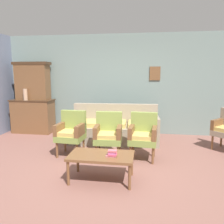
{
  "coord_description": "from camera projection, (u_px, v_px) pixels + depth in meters",
  "views": [
    {
      "loc": [
        0.7,
        -3.63,
        1.67
      ],
      "look_at": [
        -0.02,
        1.04,
        0.85
      ],
      "focal_mm": 36.4,
      "sensor_mm": 36.0,
      "label": 1
    }
  ],
  "objects": [
    {
      "name": "ground_plane",
      "position": [
        104.0,
        171.0,
        3.92
      ],
      "size": [
        7.68,
        7.68,
        0.0
      ],
      "primitive_type": "plane",
      "color": "#84564C"
    },
    {
      "name": "wall_back_with_decor",
      "position": [
        121.0,
        84.0,
        6.25
      ],
      "size": [
        6.4,
        0.09,
        2.7
      ],
      "color": "gray",
      "rests_on": "ground"
    },
    {
      "name": "side_cabinet",
      "position": [
        33.0,
        116.0,
        6.4
      ],
      "size": [
        1.16,
        0.55,
        0.93
      ],
      "color": "brown",
      "rests_on": "ground"
    },
    {
      "name": "cabinet_upper_hutch",
      "position": [
        33.0,
        81.0,
        6.31
      ],
      "size": [
        0.99,
        0.38,
        1.03
      ],
      "color": "brown",
      "rests_on": "side_cabinet"
    },
    {
      "name": "vase_on_cabinet",
      "position": [
        25.0,
        95.0,
        6.13
      ],
      "size": [
        0.11,
        0.11,
        0.31
      ],
      "primitive_type": "cylinder",
      "color": "tan",
      "rests_on": "side_cabinet"
    },
    {
      "name": "floral_couch",
      "position": [
        114.0,
        129.0,
        5.52
      ],
      "size": [
        2.14,
        0.91,
        0.9
      ],
      "color": "gray",
      "rests_on": "ground"
    },
    {
      "name": "armchair_by_doorway",
      "position": [
        71.0,
        131.0,
        4.62
      ],
      "size": [
        0.56,
        0.53,
        0.9
      ],
      "color": "#849947",
      "rests_on": "ground"
    },
    {
      "name": "armchair_near_couch_end",
      "position": [
        108.0,
        133.0,
        4.46
      ],
      "size": [
        0.55,
        0.52,
        0.9
      ],
      "color": "#849947",
      "rests_on": "ground"
    },
    {
      "name": "armchair_near_cabinet",
      "position": [
        143.0,
        134.0,
        4.4
      ],
      "size": [
        0.56,
        0.53,
        0.9
      ],
      "color": "#849947",
      "rests_on": "ground"
    },
    {
      "name": "coffee_table",
      "position": [
        101.0,
        157.0,
        3.52
      ],
      "size": [
        1.0,
        0.56,
        0.42
      ],
      "color": "brown",
      "rests_on": "ground"
    },
    {
      "name": "book_stack_on_table",
      "position": [
        112.0,
        154.0,
        3.42
      ],
      "size": [
        0.16,
        0.11,
        0.1
      ],
      "color": "#BC6C6C",
      "rests_on": "coffee_table"
    }
  ]
}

